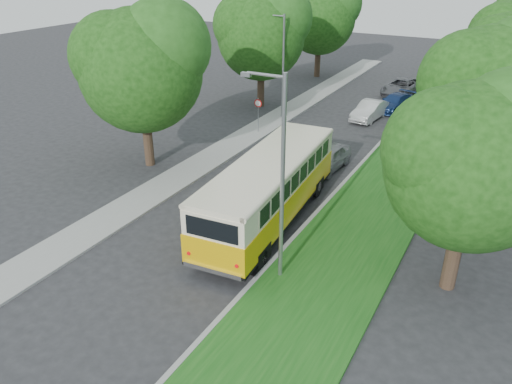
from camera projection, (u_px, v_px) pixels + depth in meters
The scene contains 13 objects.
ground at pixel (221, 223), 23.37m from camera, with size 120.00×120.00×0.00m, color #27272A.
curb at pixel (332, 196), 25.74m from camera, with size 0.20×70.00×0.15m, color gray.
grass_verge at pixel (376, 207), 24.73m from camera, with size 4.50×70.00×0.13m, color #185115.
sidewalk at pixel (197, 166), 29.35m from camera, with size 2.20×70.00×0.12m, color gray.
treeline at pixel (400, 42), 33.61m from camera, with size 24.27×41.91×9.46m.
lamppost_near at pixel (280, 175), 17.67m from camera, with size 1.71×0.16×8.00m.
lamppost_far at pixel (282, 63), 36.20m from camera, with size 1.71×0.16×7.50m.
warning_sign at pixel (258, 109), 34.00m from camera, with size 0.56×0.10×2.50m.
vintage_bus at pixel (269, 191), 22.79m from camera, with size 2.79×10.85×3.22m, color #E9B007, non-canonical shape.
car_silver at pixel (327, 158), 28.83m from camera, with size 1.60×3.97×1.35m, color #9D9DA1.
car_white at pixel (370, 111), 37.28m from camera, with size 1.45×4.17×1.37m, color silver.
car_blue at pixel (395, 102), 39.44m from camera, with size 1.77×4.35×1.26m, color navy.
car_grey at pixel (401, 87), 43.61m from camera, with size 2.31×5.00×1.39m, color #54555B.
Camera 1 is at (11.18, -17.09, 11.59)m, focal length 35.00 mm.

